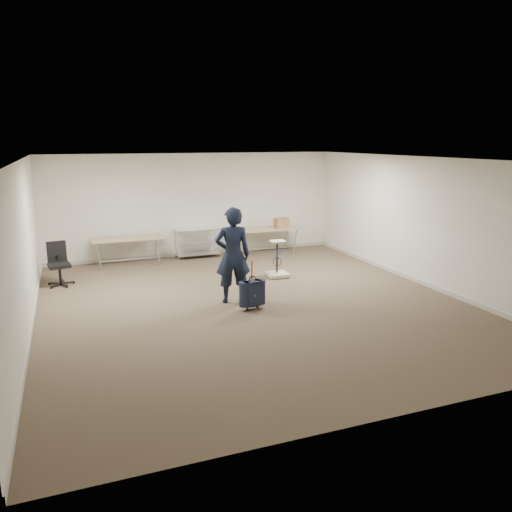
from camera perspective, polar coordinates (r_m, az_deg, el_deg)
name	(u,v)px	position (r m, az deg, el deg)	size (l,w,h in m)	color
ground	(252,303)	(9.92, -0.49, -5.38)	(9.00, 9.00, 0.00)	#4B3C2D
room_shell	(230,282)	(11.15, -2.96, -3.01)	(8.00, 9.00, 9.00)	beige
folding_table_left	(128,239)	(13.08, -14.46, 1.84)	(1.80, 0.75, 0.73)	#9F8961
folding_table_right	(266,230)	(13.99, 1.19, 2.98)	(1.80, 0.75, 0.73)	#9F8961
wire_shelf	(198,242)	(13.69, -6.61, 1.66)	(1.22, 0.47, 0.80)	white
person	(233,255)	(9.73, -2.67, 0.08)	(0.69, 0.46, 1.90)	black
suitcase	(252,293)	(9.45, -0.43, -4.27)	(0.37, 0.24, 0.95)	#161C32
office_chair	(60,272)	(11.86, -21.53, -1.73)	(0.58, 0.58, 0.96)	black
equipment_cart	(278,267)	(11.71, 2.49, -1.31)	(0.51, 0.51, 0.87)	beige
cardboard_box	(281,223)	(14.07, 2.92, 3.81)	(0.37, 0.27, 0.27)	#996747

